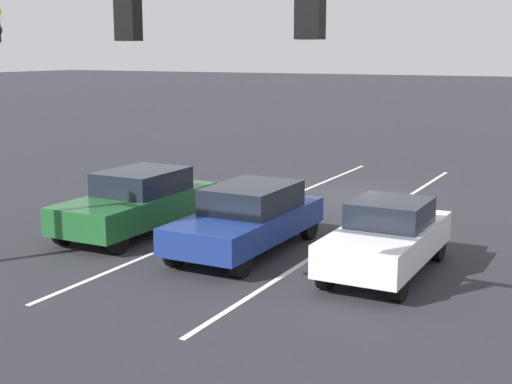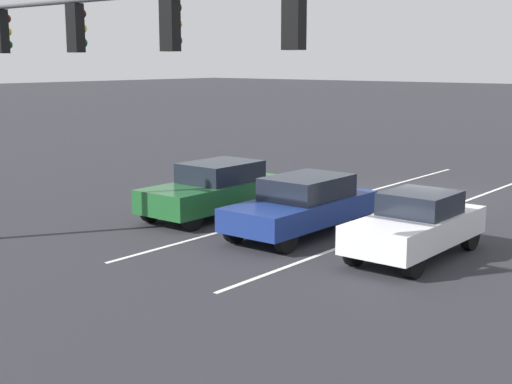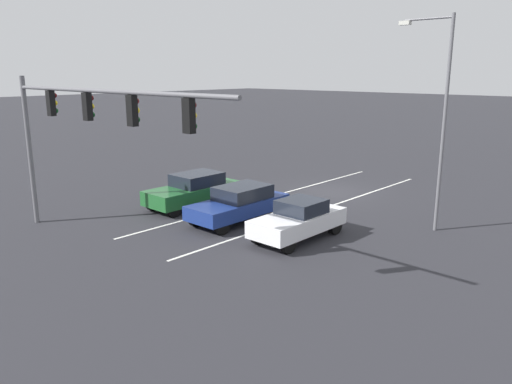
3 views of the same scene
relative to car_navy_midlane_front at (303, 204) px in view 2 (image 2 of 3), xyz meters
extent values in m
plane|color=#28282D|center=(0.15, -7.18, -0.80)|extent=(240.00, 240.00, 0.00)
cube|color=silver|center=(-1.53, -4.04, -0.80)|extent=(0.12, 18.28, 0.01)
cube|color=silver|center=(1.84, -4.04, -0.80)|extent=(0.12, 18.28, 0.01)
cube|color=navy|center=(0.00, 0.07, -0.15)|extent=(1.87, 4.69, 0.60)
cube|color=black|center=(0.00, -0.19, 0.44)|extent=(1.64, 2.30, 0.58)
cube|color=red|center=(-0.65, -2.23, 0.00)|extent=(0.24, 0.06, 0.12)
cube|color=red|center=(0.65, -2.23, 0.00)|extent=(0.24, 0.06, 0.12)
cylinder|color=black|center=(-0.80, 1.81, -0.45)|extent=(0.22, 0.71, 0.71)
cylinder|color=black|center=(0.80, 1.81, -0.45)|extent=(0.22, 0.71, 0.71)
cylinder|color=black|center=(-0.80, -1.66, -0.45)|extent=(0.22, 0.71, 0.71)
cylinder|color=black|center=(0.80, -1.66, -0.45)|extent=(0.22, 0.71, 0.71)
cube|color=silver|center=(-3.35, 0.19, -0.12)|extent=(1.71, 4.16, 0.65)
cube|color=black|center=(-3.35, 0.00, 0.46)|extent=(1.51, 1.63, 0.53)
cube|color=red|center=(-3.95, -1.85, 0.04)|extent=(0.24, 0.06, 0.12)
cube|color=red|center=(-2.76, -1.85, 0.04)|extent=(0.24, 0.06, 0.12)
cylinder|color=black|center=(-4.08, 1.67, -0.45)|extent=(0.22, 0.71, 0.71)
cylinder|color=black|center=(-2.63, 1.67, -0.45)|extent=(0.22, 0.71, 0.71)
cylinder|color=black|center=(-4.08, -1.29, -0.45)|extent=(0.22, 0.71, 0.71)
cylinder|color=black|center=(-2.63, -1.29, -0.45)|extent=(0.22, 0.71, 0.71)
cube|color=#1E5928|center=(3.37, -0.24, -0.15)|extent=(1.91, 4.78, 0.68)
cube|color=black|center=(3.37, -0.50, 0.48)|extent=(1.68, 2.23, 0.58)
cube|color=red|center=(2.70, -2.59, 0.02)|extent=(0.24, 0.06, 0.12)
cube|color=red|center=(4.03, -2.59, 0.02)|extent=(0.24, 0.06, 0.12)
cylinder|color=black|center=(2.54, 1.58, -0.49)|extent=(0.22, 0.63, 0.63)
cylinder|color=black|center=(4.19, 1.58, -0.49)|extent=(0.22, 0.63, 0.63)
cylinder|color=black|center=(2.54, -2.06, -0.49)|extent=(0.22, 0.63, 0.63)
cylinder|color=black|center=(4.19, -2.06, -0.49)|extent=(0.22, 0.63, 0.63)
cube|color=black|center=(-4.13, 6.10, 4.37)|extent=(0.32, 0.22, 0.95)
sphere|color=yellow|center=(-4.13, 5.94, 4.37)|extent=(0.20, 0.20, 0.20)
sphere|color=#0A3814|center=(-4.13, 5.94, 4.08)|extent=(0.20, 0.20, 0.20)
cube|color=black|center=(-1.44, 6.10, 4.37)|extent=(0.32, 0.22, 0.95)
sphere|color=#4C0C0C|center=(-1.44, 5.94, 4.65)|extent=(0.20, 0.20, 0.20)
sphere|color=yellow|center=(-1.44, 5.94, 4.37)|extent=(0.20, 0.20, 0.20)
sphere|color=#0A3814|center=(-1.44, 5.94, 4.08)|extent=(0.20, 0.20, 0.20)
cube|color=black|center=(1.25, 6.10, 4.37)|extent=(0.32, 0.22, 0.95)
sphere|color=#4C0C0C|center=(1.25, 5.94, 4.65)|extent=(0.20, 0.20, 0.20)
sphere|color=yellow|center=(1.25, 5.94, 4.37)|extent=(0.20, 0.20, 0.20)
sphere|color=#0A3814|center=(1.25, 5.94, 4.08)|extent=(0.20, 0.20, 0.20)
cube|color=black|center=(3.93, 6.10, 4.37)|extent=(0.32, 0.22, 0.95)
sphere|color=#4C0C0C|center=(3.93, 5.94, 4.65)|extent=(0.20, 0.20, 0.20)
sphere|color=yellow|center=(3.93, 5.94, 4.37)|extent=(0.20, 0.20, 0.20)
sphere|color=#0A3814|center=(3.93, 5.94, 4.08)|extent=(0.20, 0.20, 0.20)
camera|label=1|loc=(-7.59, 14.08, 3.75)|focal=50.00mm
camera|label=2|loc=(-10.69, 15.03, 3.74)|focal=50.00mm
camera|label=3|loc=(-14.66, 14.81, 5.54)|focal=35.00mm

